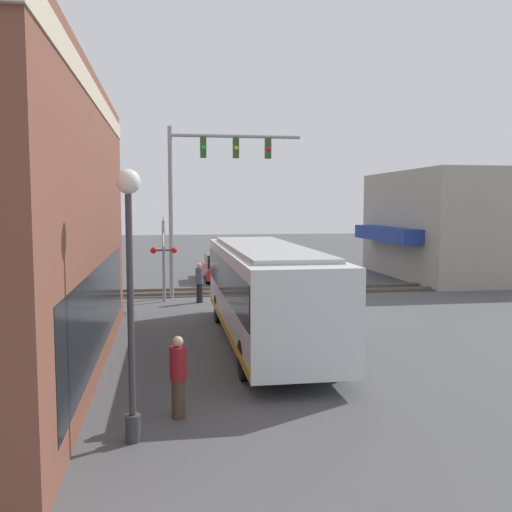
# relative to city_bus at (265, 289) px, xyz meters

# --- Properties ---
(ground_plane) EXTENTS (120.00, 120.00, 0.00)m
(ground_plane) POSITION_rel_city_bus_xyz_m (4.41, -2.80, -1.69)
(ground_plane) COLOR #4C4C4F
(shop_building) EXTENTS (11.03, 9.29, 6.24)m
(shop_building) POSITION_rel_city_bus_xyz_m (14.42, -14.31, 1.43)
(shop_building) COLOR gray
(shop_building) RESTS_ON ground
(city_bus) EXTENTS (11.01, 2.59, 3.05)m
(city_bus) POSITION_rel_city_bus_xyz_m (0.00, 0.00, 0.00)
(city_bus) COLOR silver
(city_bus) RESTS_ON ground
(traffic_signal_gantry) EXTENTS (0.42, 6.13, 7.85)m
(traffic_signal_gantry) POSITION_rel_city_bus_xyz_m (9.16, 1.10, 4.02)
(traffic_signal_gantry) COLOR gray
(traffic_signal_gantry) RESTS_ON ground
(crossing_signal) EXTENTS (1.41, 1.18, 3.81)m
(crossing_signal) POSITION_rel_city_bus_xyz_m (8.13, 3.13, 0.61)
(crossing_signal) COLOR gray
(crossing_signal) RESTS_ON ground
(streetlamp) EXTENTS (0.44, 0.44, 4.94)m
(streetlamp) POSITION_rel_city_bus_xyz_m (-7.01, 3.68, 1.26)
(streetlamp) COLOR #38383A
(streetlamp) RESTS_ON ground
(rail_track_near) EXTENTS (2.60, 60.00, 0.15)m
(rail_track_near) POSITION_rel_city_bus_xyz_m (10.41, -2.80, -1.66)
(rail_track_near) COLOR #332D28
(rail_track_near) RESTS_ON ground
(parked_car_red) EXTENTS (4.87, 1.82, 1.54)m
(parked_car_red) POSITION_rel_city_bus_xyz_m (14.93, -0.00, -0.97)
(parked_car_red) COLOR #B21E19
(parked_car_red) RESTS_ON ground
(parked_car_grey) EXTENTS (4.30, 1.82, 1.46)m
(parked_car_grey) POSITION_rel_city_bus_xyz_m (23.55, -5.40, -1.01)
(parked_car_grey) COLOR slate
(parked_car_grey) RESTS_ON ground
(pedestrian_by_lamp) EXTENTS (0.34, 0.34, 1.69)m
(pedestrian_by_lamp) POSITION_rel_city_bus_xyz_m (-5.98, 2.83, -0.83)
(pedestrian_by_lamp) COLOR #473828
(pedestrian_by_lamp) RESTS_ON ground
(pedestrian_at_crossing) EXTENTS (0.34, 0.34, 1.76)m
(pedestrian_at_crossing) POSITION_rel_city_bus_xyz_m (7.66, 1.59, -0.79)
(pedestrian_at_crossing) COLOR black
(pedestrian_at_crossing) RESTS_ON ground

